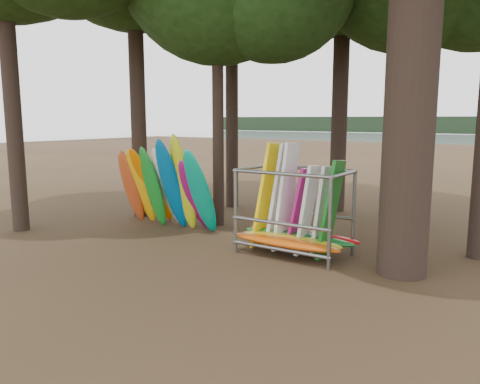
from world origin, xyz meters
The scene contains 3 objects.
ground centered at (0.00, 0.00, 0.00)m, with size 120.00×120.00×0.00m, color #47331E.
kayak_row centered at (-3.01, 1.36, 1.31)m, with size 3.80×2.04×3.16m.
storage_rack centered at (1.64, 1.10, 1.03)m, with size 3.24×1.55×2.88m.
Camera 1 is at (7.06, -9.38, 3.46)m, focal length 35.00 mm.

